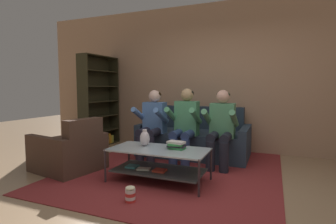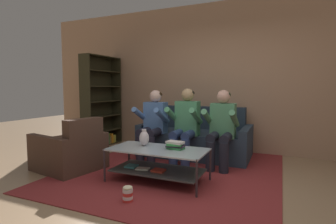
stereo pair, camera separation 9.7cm
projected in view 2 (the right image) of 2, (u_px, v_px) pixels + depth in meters
The scene contains 13 objects.
ground at pixel (184, 196), 3.01m from camera, with size 16.80×16.80×0.00m, color #A07F5D.
back_partition at pixel (227, 77), 5.13m from camera, with size 8.40×0.12×2.90m, color tan.
couch at pixel (196, 139), 4.83m from camera, with size 1.95×0.98×0.88m.
person_seated_left at pixel (153, 122), 4.51m from camera, with size 0.50×0.58×1.20m.
person_seated_middle at pixel (185, 123), 4.28m from camera, with size 0.50×0.58×1.23m.
person_seated_right at pixel (222, 125), 4.04m from camera, with size 0.50×0.58×1.21m.
coffee_table at pixel (157, 160), 3.45m from camera, with size 1.29×0.63×0.44m.
area_rug at pixel (177, 168), 4.05m from camera, with size 3.00×3.48×0.01m.
vase at pixel (144, 138), 3.61m from camera, with size 0.13×0.13×0.23m.
book_stack at pixel (175, 145), 3.42m from camera, with size 0.24×0.18×0.10m.
bookshelf at pixel (100, 110), 5.64m from camera, with size 0.34×1.01×1.91m.
armchair at pixel (70, 151), 3.98m from camera, with size 1.04×0.96×0.80m.
popcorn_tub at pixel (128, 194), 2.83m from camera, with size 0.11×0.11×0.18m.
Camera 2 is at (1.00, -2.74, 1.23)m, focal length 28.00 mm.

